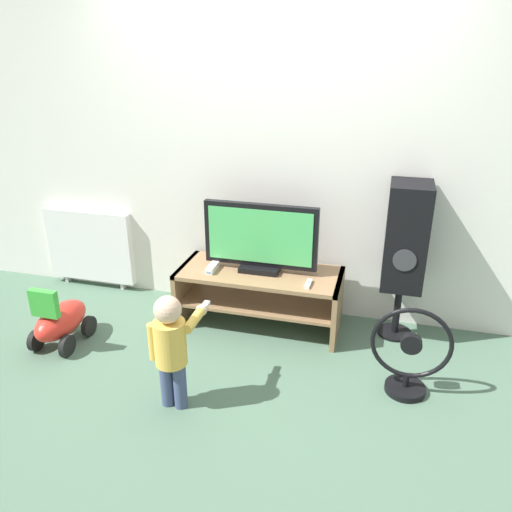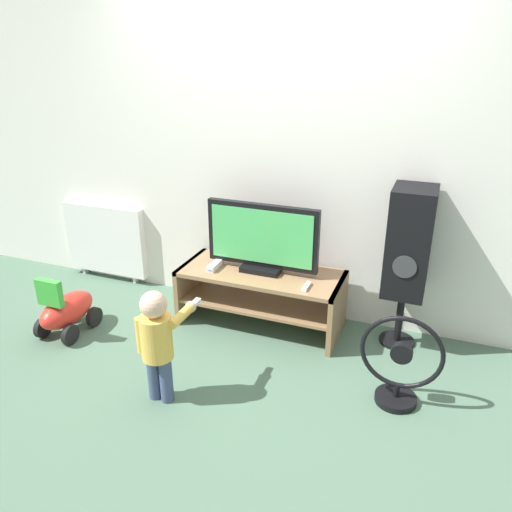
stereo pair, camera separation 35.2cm
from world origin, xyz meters
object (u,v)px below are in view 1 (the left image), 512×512
Objects in this scene: game_console at (213,267)px; ride_on_toy at (60,321)px; remote_primary at (308,284)px; television at (261,239)px; floor_fan at (410,356)px; child at (171,343)px; radiator at (90,246)px; speaker_tower at (406,239)px.

ride_on_toy is at bearing -149.39° from game_console.
game_console reaches higher than remote_primary.
ride_on_toy is (-1.30, -0.65, -0.51)m from television.
ride_on_toy is (-2.38, -0.07, -0.08)m from floor_fan.
game_console is at bearing 160.96° from floor_fan.
child is 1.87m from radiator.
child reaches higher than game_console.
radiator is (-1.98, 0.40, -0.08)m from remote_primary.
remote_primary is at bearing -11.48° from radiator.
television is at bearing -174.62° from speaker_tower.
radiator is at bearing 135.96° from child.
remote_primary is 0.22× the size of floor_fan.
floor_fan is at bearing 1.80° from ride_on_toy.
floor_fan is 1.19× the size of ride_on_toy.
speaker_tower reaches higher than radiator.
speaker_tower is (1.35, 0.18, 0.29)m from game_console.
floor_fan is (1.42, -0.49, -0.20)m from game_console.
child is at bearing -21.05° from ride_on_toy.
radiator reaches higher than ride_on_toy.
speaker_tower is at bearing 18.01° from ride_on_toy.
game_console is at bearing -14.83° from radiator.
radiator reaches higher than game_console.
game_console is 0.33× the size of floor_fan.
remote_primary is 0.83m from floor_fan.
speaker_tower reaches higher than floor_fan.
floor_fan is (1.33, 0.48, -0.17)m from child.
television is 1.30m from floor_fan.
game_console is 0.27× the size of child.
speaker_tower is (1.25, 1.15, 0.33)m from child.
radiator is (-1.59, 0.24, -0.32)m from television.
speaker_tower reaches higher than ride_on_toy.
speaker_tower is at bearing 42.60° from child.
child is 0.92× the size of radiator.
child is 1.15m from ride_on_toy.
radiator is at bearing 176.77° from speaker_tower.
child is 1.74m from speaker_tower.
floor_fan is (0.69, -0.42, -0.19)m from remote_primary.
child reaches higher than remote_primary.
floor_fan is 2.38m from ride_on_toy.
remote_primary is (0.73, -0.07, -0.01)m from game_console.
remote_primary is 1.77m from ride_on_toy.
child is 1.24× the size of floor_fan.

